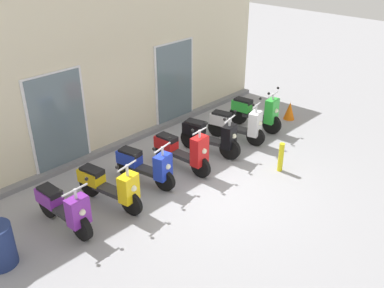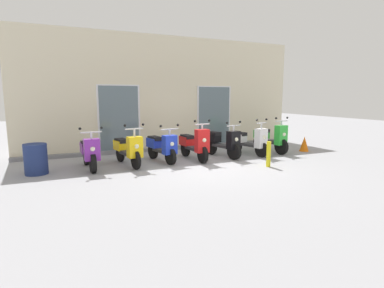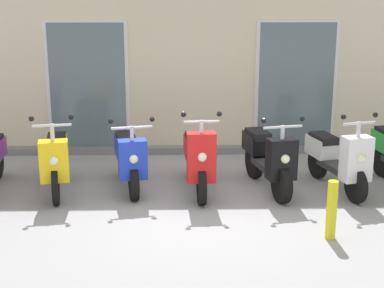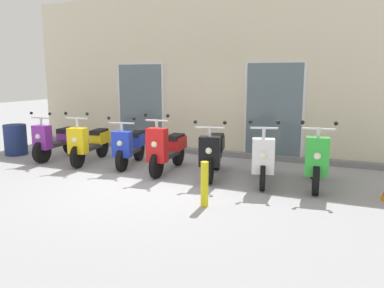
{
  "view_description": "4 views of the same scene",
  "coord_description": "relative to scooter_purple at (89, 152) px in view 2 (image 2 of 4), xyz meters",
  "views": [
    {
      "loc": [
        -6.02,
        -5.09,
        5.08
      ],
      "look_at": [
        0.3,
        0.89,
        0.56
      ],
      "focal_mm": 40.01,
      "sensor_mm": 36.0,
      "label": 1
    },
    {
      "loc": [
        -3.75,
        -7.37,
        1.92
      ],
      "look_at": [
        -0.11,
        0.77,
        0.52
      ],
      "focal_mm": 28.56,
      "sensor_mm": 36.0,
      "label": 2
    },
    {
      "loc": [
        -0.22,
        -6.88,
        2.8
      ],
      "look_at": [
        -0.06,
        0.49,
        0.81
      ],
      "focal_mm": 53.87,
      "sensor_mm": 36.0,
      "label": 3
    },
    {
      "loc": [
        3.55,
        -5.96,
        1.99
      ],
      "look_at": [
        0.76,
        0.54,
        0.7
      ],
      "focal_mm": 35.62,
      "sensor_mm": 36.0,
      "label": 4
    }
  ],
  "objects": [
    {
      "name": "scooter_blue",
      "position": [
        2.04,
        0.07,
        0.01
      ],
      "size": [
        0.68,
        1.51,
        1.14
      ],
      "color": "black",
      "rests_on": "ground_plane"
    },
    {
      "name": "trash_bin",
      "position": [
        -1.27,
        -0.06,
        -0.07
      ],
      "size": [
        0.54,
        0.54,
        0.76
      ],
      "primitive_type": "cylinder",
      "color": "navy",
      "rests_on": "ground_plane"
    },
    {
      "name": "scooter_yellow",
      "position": [
        1.01,
        -0.03,
        0.03
      ],
      "size": [
        0.64,
        1.65,
        1.21
      ],
      "color": "black",
      "rests_on": "ground_plane"
    },
    {
      "name": "scooter_red",
      "position": [
        3.03,
        -0.09,
        0.05
      ],
      "size": [
        0.54,
        1.64,
        1.26
      ],
      "color": "black",
      "rests_on": "ground_plane"
    },
    {
      "name": "scooter_white",
      "position": [
        5.01,
        -0.1,
        0.04
      ],
      "size": [
        0.71,
        1.56,
        1.23
      ],
      "color": "black",
      "rests_on": "ground_plane"
    },
    {
      "name": "storefront_facade",
      "position": [
        2.99,
        2.11,
        1.49
      ],
      "size": [
        10.17,
        0.5,
        4.01
      ],
      "color": "beige",
      "rests_on": "ground_plane"
    },
    {
      "name": "scooter_black",
      "position": [
        4.03,
        -0.05,
        0.03
      ],
      "size": [
        0.71,
        1.61,
        1.18
      ],
      "color": "black",
      "rests_on": "ground_plane"
    },
    {
      "name": "scooter_purple",
      "position": [
        0.0,
        0.0,
        0.0
      ],
      "size": [
        0.59,
        1.56,
        1.17
      ],
      "color": "black",
      "rests_on": "ground_plane"
    },
    {
      "name": "curb_bollard",
      "position": [
        4.51,
        -1.76,
        -0.1
      ],
      "size": [
        0.12,
        0.12,
        0.7
      ],
      "primitive_type": "cylinder",
      "color": "yellow",
      "rests_on": "ground_plane"
    },
    {
      "name": "traffic_cone",
      "position": [
        7.18,
        -0.33,
        -0.19
      ],
      "size": [
        0.32,
        0.32,
        0.52
      ],
      "primitive_type": "cone",
      "color": "orange",
      "rests_on": "ground_plane"
    },
    {
      "name": "ground_plane",
      "position": [
        2.99,
        -1.02,
        -0.45
      ],
      "size": [
        40.0,
        40.0,
        0.0
      ],
      "primitive_type": "plane",
      "color": "#939399"
    },
    {
      "name": "scooter_green",
      "position": [
        5.96,
        -0.02,
        0.06
      ],
      "size": [
        0.59,
        1.58,
        1.25
      ],
      "color": "black",
      "rests_on": "ground_plane"
    }
  ]
}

